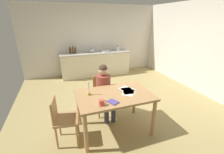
{
  "coord_description": "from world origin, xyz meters",
  "views": [
    {
      "loc": [
        -1.34,
        -3.44,
        2.11
      ],
      "look_at": [
        -0.24,
        -0.33,
        0.85
      ],
      "focal_mm": 24.81,
      "sensor_mm": 36.0,
      "label": 1
    }
  ],
  "objects_px": {
    "bottle_vinegar": "(73,50)",
    "stovetop_kettle": "(118,48)",
    "coffee_mug": "(102,103)",
    "sink_unit": "(105,51)",
    "chair_at_table": "(102,93)",
    "wine_glass_back_right": "(87,49)",
    "dining_table": "(114,99)",
    "mixing_bowl": "(92,51)",
    "bottle_oil": "(70,50)",
    "bottle_wine_red": "(75,50)",
    "wine_glass_back_left": "(90,49)",
    "candlestick": "(89,91)",
    "book_magazine": "(113,102)",
    "wine_glass_by_kettle": "(93,49)",
    "wine_glass_near_sink": "(96,49)",
    "chair_side_empty": "(63,118)",
    "person_seated": "(104,88)"
  },
  "relations": [
    {
      "from": "bottle_vinegar",
      "to": "stovetop_kettle",
      "type": "distance_m",
      "value": 1.72
    },
    {
      "from": "coffee_mug",
      "to": "sink_unit",
      "type": "relative_size",
      "value": 0.35
    },
    {
      "from": "chair_at_table",
      "to": "wine_glass_back_right",
      "type": "distance_m",
      "value": 2.79
    },
    {
      "from": "sink_unit",
      "to": "dining_table",
      "type": "bearing_deg",
      "value": -104.15
    },
    {
      "from": "chair_at_table",
      "to": "wine_glass_back_right",
      "type": "height_order",
      "value": "wine_glass_back_right"
    },
    {
      "from": "mixing_bowl",
      "to": "coffee_mug",
      "type": "bearing_deg",
      "value": -100.02
    },
    {
      "from": "bottle_oil",
      "to": "bottle_wine_red",
      "type": "relative_size",
      "value": 1.01
    },
    {
      "from": "bottle_wine_red",
      "to": "wine_glass_back_left",
      "type": "xyz_separation_m",
      "value": [
        0.57,
        0.07,
        0.0
      ]
    },
    {
      "from": "dining_table",
      "to": "bottle_vinegar",
      "type": "distance_m",
      "value": 3.34
    },
    {
      "from": "coffee_mug",
      "to": "candlestick",
      "type": "height_order",
      "value": "candlestick"
    },
    {
      "from": "dining_table",
      "to": "bottle_wine_red",
      "type": "xyz_separation_m",
      "value": [
        -0.28,
        3.35,
        0.33
      ]
    },
    {
      "from": "sink_unit",
      "to": "bottle_oil",
      "type": "xyz_separation_m",
      "value": [
        -1.29,
        0.1,
        0.08
      ]
    },
    {
      "from": "candlestick",
      "to": "mixing_bowl",
      "type": "distance_m",
      "value": 3.28
    },
    {
      "from": "coffee_mug",
      "to": "bottle_wine_red",
      "type": "relative_size",
      "value": 0.51
    },
    {
      "from": "bottle_oil",
      "to": "wine_glass_back_left",
      "type": "relative_size",
      "value": 1.63
    },
    {
      "from": "book_magazine",
      "to": "mixing_bowl",
      "type": "distance_m",
      "value": 3.62
    },
    {
      "from": "sink_unit",
      "to": "wine_glass_back_left",
      "type": "distance_m",
      "value": 0.57
    },
    {
      "from": "dining_table",
      "to": "wine_glass_by_kettle",
      "type": "height_order",
      "value": "wine_glass_by_kettle"
    },
    {
      "from": "bottle_oil",
      "to": "wine_glass_near_sink",
      "type": "bearing_deg",
      "value": 3.02
    },
    {
      "from": "coffee_mug",
      "to": "book_magazine",
      "type": "distance_m",
      "value": 0.21
    },
    {
      "from": "dining_table",
      "to": "chair_side_empty",
      "type": "xyz_separation_m",
      "value": [
        -0.96,
        -0.01,
        -0.19
      ]
    },
    {
      "from": "candlestick",
      "to": "stovetop_kettle",
      "type": "height_order",
      "value": "stovetop_kettle"
    },
    {
      "from": "wine_glass_back_left",
      "to": "wine_glass_back_right",
      "type": "relative_size",
      "value": 1.0
    },
    {
      "from": "bottle_vinegar",
      "to": "wine_glass_back_left",
      "type": "distance_m",
      "value": 0.67
    },
    {
      "from": "stovetop_kettle",
      "to": "wine_glass_back_left",
      "type": "xyz_separation_m",
      "value": [
        -1.06,
        0.15,
        0.01
      ]
    },
    {
      "from": "mixing_bowl",
      "to": "wine_glass_back_left",
      "type": "height_order",
      "value": "wine_glass_back_left"
    },
    {
      "from": "candlestick",
      "to": "book_magazine",
      "type": "distance_m",
      "value": 0.52
    },
    {
      "from": "book_magazine",
      "to": "bottle_wine_red",
      "type": "relative_size",
      "value": 0.74
    },
    {
      "from": "chair_at_table",
      "to": "wine_glass_by_kettle",
      "type": "bearing_deg",
      "value": 81.19
    },
    {
      "from": "candlestick",
      "to": "wine_glass_back_left",
      "type": "distance_m",
      "value": 3.37
    },
    {
      "from": "bottle_oil",
      "to": "bottle_vinegar",
      "type": "bearing_deg",
      "value": -35.62
    },
    {
      "from": "sink_unit",
      "to": "wine_glass_back_right",
      "type": "relative_size",
      "value": 2.34
    },
    {
      "from": "book_magazine",
      "to": "stovetop_kettle",
      "type": "bearing_deg",
      "value": 41.83
    },
    {
      "from": "book_magazine",
      "to": "bottle_wine_red",
      "type": "xyz_separation_m",
      "value": [
        -0.16,
        3.62,
        0.21
      ]
    },
    {
      "from": "wine_glass_back_left",
      "to": "bottle_vinegar",
      "type": "bearing_deg",
      "value": -170.0
    },
    {
      "from": "dining_table",
      "to": "book_magazine",
      "type": "relative_size",
      "value": 7.54
    },
    {
      "from": "bottle_wine_red",
      "to": "chair_at_table",
      "type": "bearing_deg",
      "value": -84.78
    },
    {
      "from": "chair_side_empty",
      "to": "person_seated",
      "type": "bearing_deg",
      "value": 30.82
    },
    {
      "from": "wine_glass_back_left",
      "to": "chair_at_table",
      "type": "bearing_deg",
      "value": -96.83
    },
    {
      "from": "bottle_vinegar",
      "to": "wine_glass_back_right",
      "type": "xyz_separation_m",
      "value": [
        0.54,
        0.12,
        -0.01
      ]
    },
    {
      "from": "wine_glass_back_left",
      "to": "book_magazine",
      "type": "bearing_deg",
      "value": -96.34
    },
    {
      "from": "person_seated",
      "to": "sink_unit",
      "type": "bearing_deg",
      "value": 72.57
    },
    {
      "from": "chair_side_empty",
      "to": "bottle_oil",
      "type": "distance_m",
      "value": 3.45
    },
    {
      "from": "coffee_mug",
      "to": "book_magazine",
      "type": "xyz_separation_m",
      "value": [
        0.21,
        0.03,
        -0.04
      ]
    },
    {
      "from": "candlestick",
      "to": "wine_glass_by_kettle",
      "type": "height_order",
      "value": "same"
    },
    {
      "from": "mixing_bowl",
      "to": "wine_glass_back_left",
      "type": "relative_size",
      "value": 1.42
    },
    {
      "from": "bottle_wine_red",
      "to": "wine_glass_back_right",
      "type": "bearing_deg",
      "value": 8.64
    },
    {
      "from": "bottle_wine_red",
      "to": "stovetop_kettle",
      "type": "relative_size",
      "value": 1.13
    },
    {
      "from": "mixing_bowl",
      "to": "wine_glass_by_kettle",
      "type": "bearing_deg",
      "value": 52.7
    },
    {
      "from": "chair_side_empty",
      "to": "bottle_wine_red",
      "type": "bearing_deg",
      "value": 78.7
    }
  ]
}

